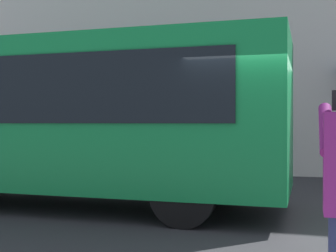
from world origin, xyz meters
TOP-DOWN VIEW (x-y plane):
  - ground_plane at (0.00, 0.00)m, footprint 60.00×60.00m
  - red_bus at (4.31, -0.28)m, footprint 9.05×2.54m

SIDE VIEW (x-z plane):
  - ground_plane at x=0.00m, z-range 0.00..0.00m
  - red_bus at x=4.31m, z-range 0.14..3.22m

